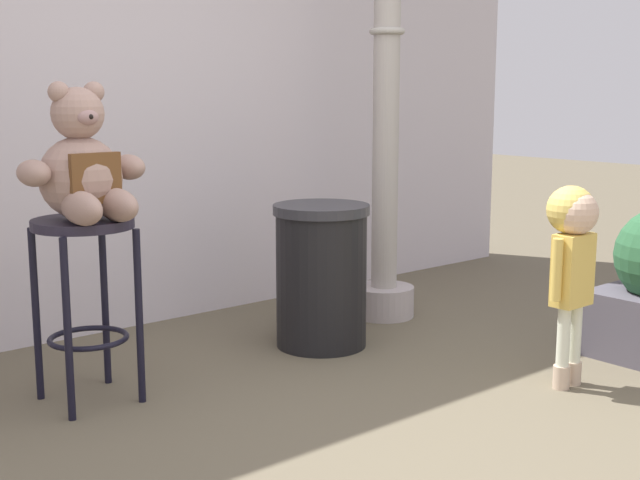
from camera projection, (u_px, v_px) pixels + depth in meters
name	position (u px, v px, depth m)	size (l,w,h in m)	color
ground_plane	(386.00, 457.00, 3.14)	(24.00, 24.00, 0.00)	brown
building_wall	(85.00, 32.00, 4.61)	(6.63, 0.30, 3.27)	silver
bar_stool_with_teddy	(85.00, 270.00, 3.62)	(0.43, 0.43, 0.80)	#241F2E
teddy_bear	(83.00, 170.00, 3.52)	(0.54, 0.48, 0.57)	#A28072
child_walking	(572.00, 242.00, 3.78)	(0.29, 0.23, 0.91)	#C8AC91
trash_bin	(321.00, 275.00, 4.45)	(0.50, 0.50, 0.75)	black
lamppost	(386.00, 124.00, 4.89)	(0.36, 0.36, 2.85)	#B1A6A6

